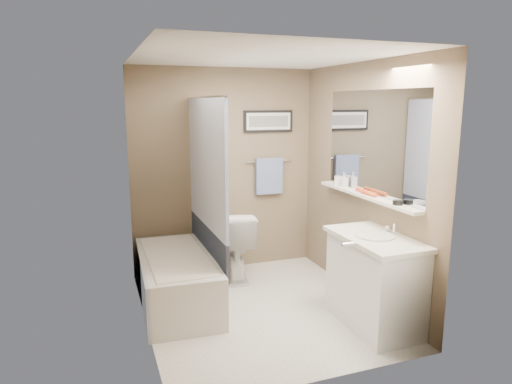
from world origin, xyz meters
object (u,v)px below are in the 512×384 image
object	(u,v)px
vanity	(374,283)
bathtub	(177,280)
hair_brush_front	(369,193)
soap_bottle	(344,180)
candle_bowl_near	(398,203)
glass_jar	(338,181)
toilet	(233,244)
hair_brush_back	(362,191)

from	to	relation	value
vanity	bathtub	bearing A→B (deg)	147.35
hair_brush_front	soap_bottle	xyz separation A→B (m)	(0.00, 0.48, 0.05)
hair_brush_front	candle_bowl_near	bearing A→B (deg)	-90.00
glass_jar	hair_brush_front	bearing A→B (deg)	-90.00
candle_bowl_near	bathtub	bearing A→B (deg)	148.92
vanity	soap_bottle	world-z (taller)	soap_bottle
toilet	glass_jar	xyz separation A→B (m)	(1.03, -0.54, 0.77)
bathtub	toilet	world-z (taller)	toilet
hair_brush_front	glass_jar	bearing A→B (deg)	90.00
bathtub	glass_jar	size ratio (longest dim) A/B	15.00
hair_brush_front	soap_bottle	distance (m)	0.48
bathtub	vanity	world-z (taller)	vanity
candle_bowl_near	soap_bottle	size ratio (longest dim) A/B	0.59
candle_bowl_near	soap_bottle	xyz separation A→B (m)	(0.00, 0.92, 0.06)
toilet	candle_bowl_near	bearing A→B (deg)	133.24
vanity	hair_brush_back	world-z (taller)	hair_brush_back
hair_brush_front	hair_brush_back	world-z (taller)	same
toilet	soap_bottle	world-z (taller)	soap_bottle
hair_brush_back	soap_bottle	xyz separation A→B (m)	(0.00, 0.36, 0.05)
vanity	hair_brush_back	bearing A→B (deg)	72.04
glass_jar	soap_bottle	distance (m)	0.13
hair_brush_front	glass_jar	distance (m)	0.61
toilet	glass_jar	distance (m)	1.39
candle_bowl_near	hair_brush_back	bearing A→B (deg)	90.00
toilet	hair_brush_back	xyz separation A→B (m)	(1.03, -1.02, 0.74)
hair_brush_back	soap_bottle	size ratio (longest dim) A/B	1.44
candle_bowl_near	glass_jar	distance (m)	1.04
candle_bowl_near	hair_brush_back	size ratio (longest dim) A/B	0.41
hair_brush_back	glass_jar	bearing A→B (deg)	90.00
toilet	candle_bowl_near	distance (m)	2.03
vanity	hair_brush_front	distance (m)	0.87
bathtub	vanity	size ratio (longest dim) A/B	1.67
bathtub	soap_bottle	distance (m)	2.02
hair_brush_front	hair_brush_back	size ratio (longest dim) A/B	1.00
candle_bowl_near	hair_brush_back	distance (m)	0.56
hair_brush_back	hair_brush_front	bearing A→B (deg)	-90.00
bathtub	candle_bowl_near	size ratio (longest dim) A/B	16.67
toilet	vanity	xyz separation A→B (m)	(0.85, -1.56, 0.00)
toilet	vanity	distance (m)	1.78
glass_jar	vanity	bearing A→B (deg)	-100.26
candle_bowl_near	hair_brush_front	bearing A→B (deg)	90.00
bathtub	hair_brush_front	size ratio (longest dim) A/B	6.82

